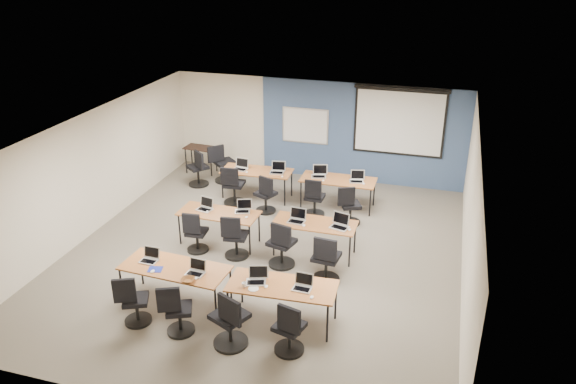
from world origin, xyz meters
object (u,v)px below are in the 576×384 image
(task_chair_2, at_px, (230,324))
(laptop_9, at_px, (278,170))
(laptop_2, at_px, (257,278))
(laptop_7, at_px, (340,224))
(laptop_4, at_px, (205,206))
(spare_chair_a, at_px, (223,166))
(task_chair_1, at_px, (177,314))
(training_table_front_right, at_px, (282,287))
(task_chair_7, at_px, (326,263))
(laptop_1, at_px, (196,270))
(projector_screen, at_px, (400,118))
(training_table_back_right, at_px, (338,181))
(laptop_5, at_px, (243,209))
(task_chair_5, at_px, (235,240))
(task_chair_10, at_px, (314,200))
(laptop_6, at_px, (297,218))
(utility_table, at_px, (201,151))
(training_table_mid_right, at_px, (315,225))
(laptop_10, at_px, (319,174))
(spare_chair_b, at_px, (198,171))
(whiteboard, at_px, (305,126))
(laptop_0, at_px, (150,258))
(task_chair_6, at_px, (282,248))
(task_chair_0, at_px, (134,304))
(task_chair_3, at_px, (289,332))
(training_table_mid_left, at_px, (219,215))
(laptop_3, at_px, (303,285))
(laptop_8, at_px, (241,167))
(training_table_back_left, at_px, (257,172))
(task_chair_11, at_px, (349,208))
(laptop_11, at_px, (357,179))
(training_table_front_left, at_px, (175,269))
(task_chair_9, at_px, (266,197))
(task_chair_8, at_px, (233,188))

(task_chair_2, bearing_deg, laptop_9, 124.47)
(laptop_2, height_order, laptop_7, laptop_7)
(laptop_4, relative_size, spare_chair_a, 0.31)
(task_chair_1, height_order, laptop_7, laptop_7)
(training_table_front_right, bearing_deg, task_chair_7, 69.43)
(laptop_1, bearing_deg, projector_screen, 71.81)
(training_table_back_right, relative_size, laptop_5, 5.68)
(task_chair_5, height_order, task_chair_10, task_chair_5)
(laptop_2, height_order, laptop_6, laptop_6)
(utility_table, bearing_deg, training_table_mid_right, -36.74)
(laptop_10, xyz_separation_m, spare_chair_b, (-3.35, 0.17, -0.38))
(whiteboard, height_order, laptop_0, whiteboard)
(laptop_4, bearing_deg, spare_chair_b, 130.90)
(spare_chair_b, bearing_deg, task_chair_6, -6.38)
(training_table_mid_right, xyz_separation_m, task_chair_0, (-2.37, -3.16, -0.29))
(task_chair_3, relative_size, utility_table, 1.10)
(laptop_4, bearing_deg, training_table_mid_left, 0.37)
(laptop_3, distance_m, utility_table, 7.48)
(laptop_1, xyz_separation_m, laptop_4, (-0.90, 2.40, 0.00))
(training_table_mid_right, bearing_deg, laptop_2, -100.16)
(laptop_4, height_order, laptop_8, laptop_8)
(task_chair_2, bearing_deg, task_chair_1, -158.83)
(task_chair_2, relative_size, laptop_4, 3.22)
(training_table_front_right, xyz_separation_m, laptop_3, (0.35, 0.02, 0.10))
(training_table_back_left, bearing_deg, task_chair_3, -68.47)
(laptop_6, xyz_separation_m, spare_chair_a, (-2.96, 3.12, -0.36))
(task_chair_7, bearing_deg, laptop_2, -116.45)
(training_table_mid_left, distance_m, task_chair_6, 1.68)
(laptop_3, distance_m, task_chair_11, 3.95)
(laptop_11, bearing_deg, laptop_9, 167.18)
(laptop_3, bearing_deg, training_table_mid_right, 101.47)
(training_table_back_right, relative_size, task_chair_11, 1.88)
(laptop_1, height_order, task_chair_3, task_chair_3)
(training_table_front_left, bearing_deg, task_chair_10, 73.14)
(laptop_1, distance_m, laptop_2, 1.11)
(task_chair_9, bearing_deg, laptop_8, 162.01)
(laptop_0, relative_size, laptop_4, 0.96)
(laptop_0, height_order, laptop_11, laptop_11)
(task_chair_7, height_order, task_chair_9, task_chair_7)
(training_table_front_right, distance_m, laptop_6, 2.40)
(training_table_back_right, xyz_separation_m, laptop_10, (-0.49, 0.06, 0.11))
(laptop_5, xyz_separation_m, task_chair_5, (0.07, -0.70, -0.39))
(training_table_front_left, bearing_deg, laptop_7, 46.66)
(laptop_2, height_order, task_chair_6, task_chair_6)
(task_chair_5, distance_m, task_chair_8, 2.62)
(training_table_mid_left, height_order, task_chair_6, task_chair_6)
(training_table_front_right, distance_m, laptop_8, 5.40)
(utility_table, bearing_deg, training_table_back_right, -11.67)
(training_table_back_right, relative_size, laptop_11, 5.41)
(training_table_front_right, bearing_deg, training_table_back_right, 87.13)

